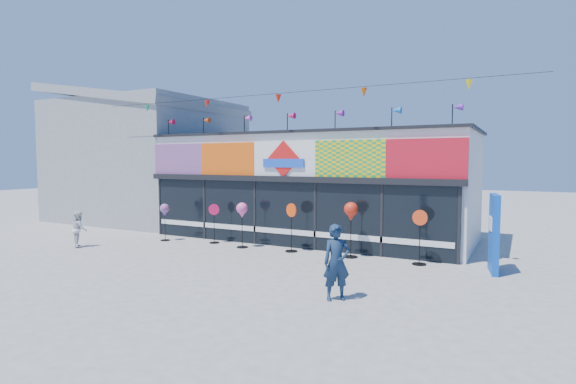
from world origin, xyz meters
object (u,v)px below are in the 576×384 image
Objects in this scene: spinner_2 at (242,212)px; spinner_4 at (351,213)px; spinner_3 at (291,226)px; adult_man at (337,262)px; blue_sign at (494,233)px; spinner_5 at (420,236)px; spinner_1 at (214,222)px; spinner_0 at (165,211)px; child at (79,229)px.

spinner_4 is (3.90, 0.25, 0.13)m from spinner_2.
adult_man is at bearing -51.85° from spinner_3.
blue_sign reaches higher than spinner_5.
spinner_0 is at bearing -166.82° from spinner_1.
spinner_1 is at bearing 170.15° from blue_sign.
child is at bearing -162.79° from spinner_4.
adult_man is (-2.87, -4.23, -0.25)m from blue_sign.
spinner_3 is at bearing -124.28° from child.
spinner_1 is (1.96, 0.46, -0.36)m from spinner_0.
adult_man is (3.27, -4.16, -0.03)m from spinner_3.
spinner_4 is (-4.08, 0.01, 0.32)m from blue_sign.
spinner_0 is at bearing -177.11° from spinner_5.
adult_man is at bearing -37.93° from spinner_2.
spinner_5 is (9.38, 0.47, -0.28)m from spinner_0.
blue_sign is 1.52× the size of spinner_0.
spinner_5 is at bearing 2.40° from spinner_2.
adult_man is (8.47, -3.77, -0.30)m from spinner_0.
spinner_5 is 4.33m from adult_man.
spinner_3 is (5.20, 0.40, -0.27)m from spinner_0.
spinner_4 is 2.18m from spinner_5.
spinner_5 is (-1.96, 0.01, -0.22)m from blue_sign.
spinner_5 is 1.27× the size of child.
child is (-10.28, 1.43, -0.20)m from adult_man.
spinner_0 is 9.28m from adult_man.
spinner_4 is (2.06, 0.08, 0.54)m from spinner_3.
spinner_1 is (-9.38, -0.01, -0.31)m from blue_sign.
blue_sign is 1.22× the size of spinner_4.
spinner_3 is 2.13m from spinner_4.
spinner_0 is 0.81× the size of spinner_4.
spinner_5 reaches higher than spinner_0.
spinner_0 is 9.39m from spinner_5.
spinner_2 is at bearing 103.04° from adult_man.
spinner_4 is 1.09× the size of spinner_5.
child is at bearing -143.47° from spinner_1.
spinner_5 is (4.17, 0.08, -0.01)m from spinner_3.
spinner_1 is at bearing 13.18° from spinner_0.
spinner_3 is 4.17m from spinner_5.
spinner_2 reaches higher than child.
spinner_4 is at bearing 0.15° from spinner_1.
blue_sign reaches higher than spinner_1.
blue_sign reaches higher than spinner_2.
spinner_4 reaches higher than spinner_2.
spinner_0 is 7.28m from spinner_4.
spinner_2 is 0.90× the size of spinner_4.
spinner_2 is at bearing -174.60° from spinner_3.
spinner_1 is 3.24m from spinner_3.
spinner_4 is at bearing 2.20° from spinner_3.
blue_sign is 1.98m from spinner_5.
child is at bearing -127.77° from spinner_0.
adult_man is (6.51, -4.23, 0.06)m from spinner_1.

